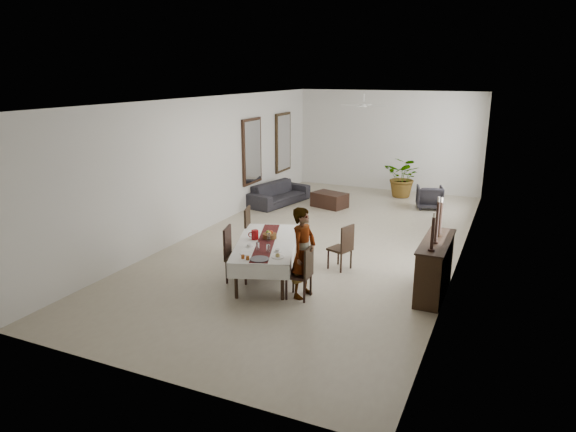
{
  "coord_description": "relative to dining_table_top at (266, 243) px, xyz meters",
  "views": [
    {
      "loc": [
        3.87,
        -10.52,
        3.75
      ],
      "look_at": [
        -0.07,
        -1.74,
        1.05
      ],
      "focal_mm": 32.0,
      "sensor_mm": 36.0,
      "label": 1
    }
  ],
  "objects": [
    {
      "name": "chair_right_far_leg_fr",
      "position": [
        1.35,
        1.04,
        -0.46
      ],
      "size": [
        0.05,
        0.05,
        0.38
      ],
      "primitive_type": "cylinder",
      "rotation": [
        0.0,
        0.0,
        -0.34
      ],
      "color": "black",
      "rests_on": "floor"
    },
    {
      "name": "candlestick_near_shaft",
      "position": [
        3.02,
        -0.09,
        0.62
      ],
      "size": [
        0.05,
        0.05,
        0.53
      ],
      "primitive_type": "cylinder",
      "color": "black",
      "rests_on": "candlestick_near_base"
    },
    {
      "name": "wall_left",
      "position": [
        -2.76,
        2.37,
        0.95
      ],
      "size": [
        0.02,
        12.0,
        3.2
      ],
      "primitive_type": "cube",
      "color": "silver",
      "rests_on": "floor"
    },
    {
      "name": "wall_back",
      "position": [
        0.24,
        8.37,
        0.95
      ],
      "size": [
        6.0,
        0.02,
        3.2
      ],
      "primitive_type": "cube",
      "color": "silver",
      "rests_on": "floor"
    },
    {
      "name": "candlestick_near_base",
      "position": [
        3.02,
        -0.09,
        0.34
      ],
      "size": [
        0.11,
        0.11,
        0.03
      ],
      "primitive_type": "cylinder",
      "color": "black",
      "rests_on": "sideboard_top"
    },
    {
      "name": "tablecloth_drape_left",
      "position": [
        -0.5,
        -0.18,
        -0.1
      ],
      "size": [
        0.8,
        2.19,
        0.27
      ],
      "primitive_type": "cube",
      "rotation": [
        0.0,
        0.0,
        0.35
      ],
      "color": "white",
      "rests_on": "dining_table_top"
    },
    {
      "name": "fan_hub",
      "position": [
        0.24,
        5.37,
        2.25
      ],
      "size": [
        0.16,
        0.16,
        0.08
      ],
      "primitive_type": "cylinder",
      "color": "white",
      "rests_on": "fan_rod"
    },
    {
      "name": "table_leg_bl",
      "position": [
        -0.72,
        0.83,
        -0.34
      ],
      "size": [
        0.08,
        0.08,
        0.63
      ],
      "primitive_type": "cylinder",
      "rotation": [
        0.0,
        0.0,
        0.35
      ],
      "color": "black",
      "rests_on": "floor"
    },
    {
      "name": "chair_left_near_seat",
      "position": [
        -0.38,
        -0.4,
        -0.2
      ],
      "size": [
        0.53,
        0.53,
        0.05
      ],
      "primitive_type": "cube",
      "rotation": [
        0.0,
        0.0,
        -1.3
      ],
      "color": "black",
      "rests_on": "chair_left_near_leg_fl"
    },
    {
      "name": "fan_rod",
      "position": [
        0.24,
        5.37,
        2.45
      ],
      "size": [
        0.04,
        0.04,
        0.2
      ],
      "primitive_type": "cylinder",
      "color": "white",
      "rests_on": "ceiling"
    },
    {
      "name": "tablecloth_drape_near",
      "position": [
        0.4,
        -1.09,
        -0.1
      ],
      "size": [
        1.0,
        0.37,
        0.27
      ],
      "primitive_type": "cube",
      "rotation": [
        0.0,
        0.0,
        0.35
      ],
      "color": "white",
      "rests_on": "dining_table_top"
    },
    {
      "name": "chair_left_far_back",
      "position": [
        -0.83,
        0.8,
        0.13
      ],
      "size": [
        0.17,
        0.44,
        0.57
      ],
      "primitive_type": "cube",
      "rotation": [
        0.0,
        0.0,
        -1.29
      ],
      "color": "black",
      "rests_on": "chair_left_far_seat"
    },
    {
      "name": "fan_blade_w",
      "position": [
        -0.11,
        5.37,
        2.25
      ],
      "size": [
        0.55,
        0.1,
        0.01
      ],
      "primitive_type": "cube",
      "color": "white",
      "rests_on": "fan_hub"
    },
    {
      "name": "chair_left_far_leg_fl",
      "position": [
        -0.86,
        0.98,
        -0.43
      ],
      "size": [
        0.06,
        0.06,
        0.45
      ],
      "primitive_type": "cylinder",
      "rotation": [
        0.0,
        0.0,
        0.29
      ],
      "color": "black",
      "rests_on": "floor"
    },
    {
      "name": "chair_right_far_seat",
      "position": [
        1.15,
        0.95,
        -0.25
      ],
      "size": [
        0.5,
        0.5,
        0.04
      ],
      "primitive_type": "cube",
      "rotation": [
        0.0,
        0.0,
        1.23
      ],
      "color": "black",
      "rests_on": "chair_right_far_leg_fl"
    },
    {
      "name": "coffee_table",
      "position": [
        -0.66,
        5.41,
        -0.44
      ],
      "size": [
        1.09,
        0.88,
        0.42
      ],
      "primitive_type": "cube",
      "rotation": [
        0.0,
        0.0,
        -0.3
      ],
      "color": "black",
      "rests_on": "floor"
    },
    {
      "name": "wall_front",
      "position": [
        0.24,
        -3.63,
        0.95
      ],
      "size": [
        6.0,
        0.02,
        3.2
      ],
      "primitive_type": "cube",
      "color": "silver",
      "rests_on": "floor"
    },
    {
      "name": "table_leg_br",
      "position": [
        0.02,
        1.1,
        -0.34
      ],
      "size": [
        0.08,
        0.08,
        0.63
      ],
      "primitive_type": "cylinder",
      "rotation": [
        0.0,
        0.0,
        0.35
      ],
      "color": "black",
      "rests_on": "floor"
    },
    {
      "name": "teacup_right",
      "position": [
        0.44,
        -0.42,
        0.06
      ],
      "size": [
        0.08,
        0.08,
        0.05
      ],
      "primitive_type": "cylinder",
      "color": "silver",
      "rests_on": "saucer_right"
    },
    {
      "name": "pitcher_handle",
      "position": [
        -0.33,
        0.02,
        0.12
      ],
      "size": [
        0.11,
        0.05,
        0.11
      ],
      "primitive_type": "torus",
      "rotation": [
        1.57,
        0.0,
        0.35
      ],
      "color": "maroon",
      "rests_on": "red_pitcher"
    },
    {
      "name": "plate_near_left",
      "position": [
        -0.02,
        -0.73,
        0.04
      ],
      "size": [
        0.22,
        0.22,
        0.01
      ],
      "primitive_type": "cylinder",
      "color": "white",
      "rests_on": "tablecloth_top"
    },
    {
      "name": "red_pitcher",
      "position": [
        -0.26,
        0.05,
        0.12
      ],
      "size": [
        0.17,
        0.17,
        0.18
      ],
      "primitive_type": "cylinder",
      "rotation": [
        0.0,
        0.0,
        0.35
      ],
      "color": "maroon",
      "rests_on": "tablecloth_top"
    },
    {
      "name": "chair_right_far_leg_br",
      "position": [
        1.05,
        1.15,
        -0.46
      ],
      "size": [
        0.05,
        0.05,
        0.38
      ],
      "primitive_type": "cylinder",
      "rotation": [
        0.0,
        0.0,
        -0.34
      ],
      "color": "black",
      "rests_on": "floor"
    },
    {
      "name": "fruit_basket",
      "position": [
        -0.03,
        0.23,
        0.08
      ],
      "size": [
        0.27,
        0.27,
        0.09
      ],
      "primitive_type": "cylinder",
      "color": "brown",
      "rests_on": "tablecloth_top"
    },
    {
      "name": "fan_blade_n",
      "position": [
        0.24,
        5.72,
        2.25
      ],
      "size": [
        0.1,
        0.55,
        0.01
      ],
      "primitive_type": "cube",
      "color": "silver",
      "rests_on": "fan_hub"
    },
    {
      "name": "table_leg_fl",
      "position": [
        -0.02,
        -1.1,
        -0.34
      ],
      "size": [
        0.08,
        0.08,
        0.63
      ],
      "primitive_type": "cylinder",
      "rotation": [
        0.0,
        0.0,
        0.35
      ],
      "color": "black",
      "rests_on": "floor"
    },
    {
      "name": "wine_glass_near",
      "position": [
        0.3,
        -0.51,
        0.11
      ],
      "size": [
        0.06,
        0.06,
        0.15
      ],
      "primitive_type": "cylinder",
      "color": "silver",
      "rests_on": "tablecloth_top"
    },
    {
      "name": "sideboard_body",
      "position": [
        3.02,
        0.49,
        -0.18
      ],
      "size": [
        0.42,
        1.58,
        0.95
      ],
      "primitive_type": "cube",
      "color": "black",
      "rests_on": "floor"
    },
    {
      "name": "chair_left_near_leg_br",
      "position": [
        -0.16,
        -0.52,
        -0.44
      ],
      "size": [
        0.05,
        0.05,
        0.43
      ],
      "primitive_type": "cylinder",
      "rotation": [
        0.0,
        0.0,
        0.27
      ],
      "color": "black",
      "rests_on": "floor"
    },
    {
      "name": "sideboard_top",
      "position": [
        3.02,
        0.49,
        0.31
      ],
      "size": [
        0.46,
        1.64,
        0.03
      ],
      "primitive_type": "cube",
      "color": "black",
      "rests_on": "sideboard_body"
    },
    {
      "name": "mirror_glass_far",
      "position": [
        -2.68,
        6.67,
        0.95
      ],
      "size": [
        0.01,
        0.9,
        1.7
      ],
      "primitive_type": "cube",
      "color": "silver",
      "rests_on": "mirror_frame_far"
    },
    {
      "name": "fruit_red",
      "position": [
        -0.02,
        0.25,
        0.15
      ],
      "size": [
        0.08,
        0.08,
        0.08
      ],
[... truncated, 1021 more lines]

